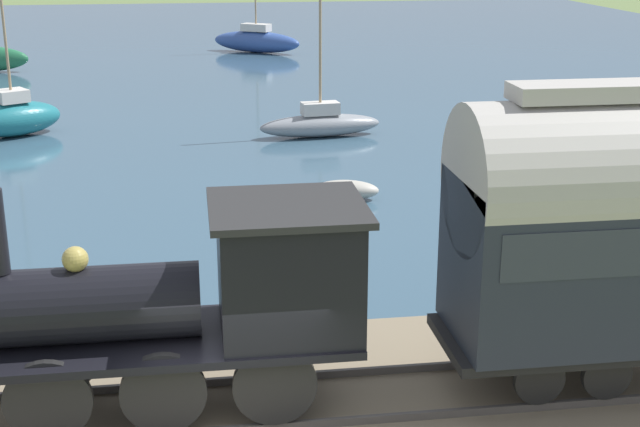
{
  "coord_description": "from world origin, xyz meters",
  "views": [
    {
      "loc": [
        -10.23,
        0.45,
        7.35
      ],
      "look_at": [
        8.31,
        -2.24,
        1.33
      ],
      "focal_mm": 50.0,
      "sensor_mm": 36.0,
      "label": 1
    }
  ],
  "objects": [
    {
      "name": "sailboat_gray",
      "position": [
        21.65,
        -4.18,
        0.52
      ],
      "size": [
        1.63,
        4.64,
        6.62
      ],
      "rotation": [
        0.0,
        0.0,
        0.11
      ],
      "color": "gray",
      "rests_on": "harbor_water"
    },
    {
      "name": "steam_locomotive",
      "position": [
        1.48,
        0.51,
        2.43
      ],
      "size": [
        2.03,
        6.14,
        3.37
      ],
      "color": "black",
      "rests_on": "rail_embankment"
    },
    {
      "name": "sailboat_blue",
      "position": [
        45.34,
        -3.64,
        0.73
      ],
      "size": [
        4.36,
        5.68,
        6.97
      ],
      "rotation": [
        0.0,
        0.0,
        -0.58
      ],
      "color": "#335199",
      "rests_on": "harbor_water"
    },
    {
      "name": "sailboat_teal",
      "position": [
        23.38,
        7.0,
        0.72
      ],
      "size": [
        3.24,
        3.87,
        6.94
      ],
      "rotation": [
        0.0,
        0.0,
        0.55
      ],
      "color": "#1E707A",
      "rests_on": "harbor_water"
    },
    {
      "name": "rowboat_off_pier",
      "position": [
        8.44,
        -6.67,
        0.22
      ],
      "size": [
        2.06,
        2.54,
        0.43
      ],
      "rotation": [
        0.0,
        0.0,
        0.58
      ],
      "color": "#B7B2A3",
      "rests_on": "harbor_water"
    },
    {
      "name": "rail_embankment",
      "position": [
        1.48,
        0.0,
        0.3
      ],
      "size": [
        5.57,
        56.0,
        0.71
      ],
      "color": "#84755B",
      "rests_on": "ground"
    },
    {
      "name": "rowboat_far_out",
      "position": [
        13.64,
        -3.79,
        0.28
      ],
      "size": [
        1.24,
        1.95,
        0.54
      ],
      "rotation": [
        0.0,
        0.0,
        -0.29
      ],
      "color": "#B7B2A3",
      "rests_on": "harbor_water"
    },
    {
      "name": "harbor_water",
      "position": [
        44.56,
        0.0,
        0.0
      ],
      "size": [
        80.0,
        80.0,
        0.01
      ],
      "color": "#38566B",
      "rests_on": "ground"
    }
  ]
}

